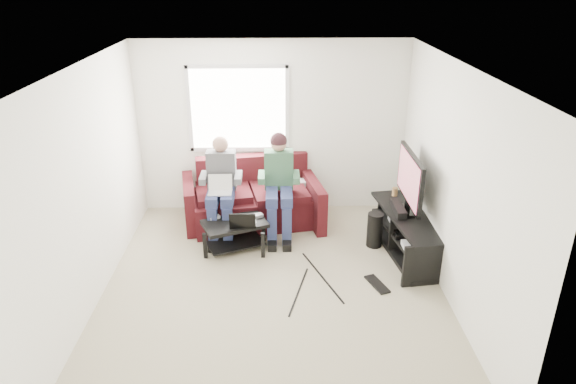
{
  "coord_description": "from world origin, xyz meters",
  "views": [
    {
      "loc": [
        0.05,
        -5.16,
        3.5
      ],
      "look_at": [
        0.19,
        0.6,
        0.97
      ],
      "focal_mm": 32.0,
      "sensor_mm": 36.0,
      "label": 1
    }
  ],
  "objects_px": {
    "sofa": "(252,201)",
    "tv": "(410,180)",
    "end_table": "(307,199)",
    "tv_stand": "(407,235)",
    "subwoofer": "(375,230)",
    "coffee_table": "(235,229)"
  },
  "relations": [
    {
      "from": "sofa",
      "to": "tv",
      "type": "relative_size",
      "value": 1.96
    },
    {
      "from": "end_table",
      "to": "tv_stand",
      "type": "bearing_deg",
      "value": -42.78
    },
    {
      "from": "sofa",
      "to": "tv",
      "type": "xyz_separation_m",
      "value": [
        2.08,
        -0.85,
        0.66
      ]
    },
    {
      "from": "tv",
      "to": "end_table",
      "type": "height_order",
      "value": "tv"
    },
    {
      "from": "end_table",
      "to": "sofa",
      "type": "bearing_deg",
      "value": -165.98
    },
    {
      "from": "sofa",
      "to": "tv_stand",
      "type": "xyz_separation_m",
      "value": [
        2.09,
        -0.95,
        -0.1
      ]
    },
    {
      "from": "sofa",
      "to": "subwoofer",
      "type": "distance_m",
      "value": 1.87
    },
    {
      "from": "tv",
      "to": "coffee_table",
      "type": "bearing_deg",
      "value": 179.41
    },
    {
      "from": "tv_stand",
      "to": "tv",
      "type": "distance_m",
      "value": 0.77
    },
    {
      "from": "tv",
      "to": "subwoofer",
      "type": "height_order",
      "value": "tv"
    },
    {
      "from": "sofa",
      "to": "coffee_table",
      "type": "xyz_separation_m",
      "value": [
        -0.2,
        -0.83,
        -0.04
      ]
    },
    {
      "from": "tv_stand",
      "to": "coffee_table",
      "type": "bearing_deg",
      "value": 176.9
    },
    {
      "from": "sofa",
      "to": "end_table",
      "type": "height_order",
      "value": "sofa"
    },
    {
      "from": "coffee_table",
      "to": "end_table",
      "type": "distance_m",
      "value": 1.46
    },
    {
      "from": "tv_stand",
      "to": "tv",
      "type": "bearing_deg",
      "value": 91.47
    },
    {
      "from": "coffee_table",
      "to": "tv_stand",
      "type": "xyz_separation_m",
      "value": [
        2.28,
        -0.12,
        -0.05
      ]
    },
    {
      "from": "coffee_table",
      "to": "tv",
      "type": "distance_m",
      "value": 2.39
    },
    {
      "from": "subwoofer",
      "to": "tv_stand",
      "type": "bearing_deg",
      "value": -24.04
    },
    {
      "from": "sofa",
      "to": "coffee_table",
      "type": "bearing_deg",
      "value": -103.26
    },
    {
      "from": "tv",
      "to": "end_table",
      "type": "bearing_deg",
      "value": 139.72
    },
    {
      "from": "sofa",
      "to": "subwoofer",
      "type": "xyz_separation_m",
      "value": [
        1.69,
        -0.78,
        -0.1
      ]
    },
    {
      "from": "sofa",
      "to": "subwoofer",
      "type": "relative_size",
      "value": 4.47
    }
  ]
}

